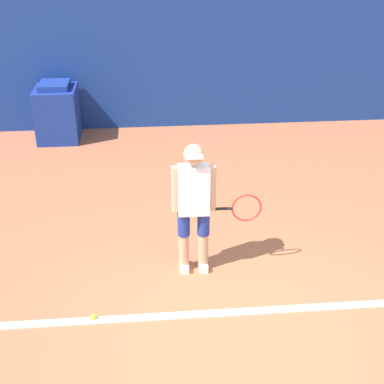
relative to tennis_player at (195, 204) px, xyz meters
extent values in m
plane|color=#B76642|center=(0.37, -1.06, -0.86)|extent=(24.00, 24.00, 0.00)
cube|color=navy|center=(0.37, 4.69, 0.73)|extent=(24.00, 0.10, 3.17)
cube|color=white|center=(0.37, -0.81, -0.85)|extent=(21.60, 0.10, 0.01)
cylinder|color=tan|center=(-0.13, 0.00, -0.62)|extent=(0.12, 0.12, 0.46)
cylinder|color=navy|center=(-0.13, 0.00, -0.25)|extent=(0.14, 0.14, 0.28)
cube|color=white|center=(-0.13, 0.00, -0.82)|extent=(0.10, 0.24, 0.08)
cylinder|color=tan|center=(0.09, 0.00, -0.62)|extent=(0.12, 0.12, 0.46)
cylinder|color=navy|center=(0.09, 0.00, -0.25)|extent=(0.14, 0.14, 0.28)
cube|color=white|center=(0.09, 0.00, -0.82)|extent=(0.10, 0.24, 0.08)
cube|color=white|center=(-0.02, 0.00, 0.17)|extent=(0.34, 0.21, 0.55)
sphere|color=tan|center=(-0.02, 0.00, 0.59)|extent=(0.22, 0.22, 0.22)
cube|color=white|center=(-0.02, -0.10, 0.61)|extent=(0.18, 0.12, 0.02)
cylinder|color=tan|center=(-0.21, 0.00, 0.19)|extent=(0.09, 0.09, 0.52)
cylinder|color=tan|center=(0.18, 0.00, 0.19)|extent=(0.09, 0.09, 0.52)
cylinder|color=black|center=(0.30, -0.01, -0.08)|extent=(0.23, 0.04, 0.03)
torus|color=red|center=(0.57, -0.01, -0.08)|extent=(0.34, 0.03, 0.34)
sphere|color=#D1E533|center=(-1.11, -0.79, -0.82)|extent=(0.07, 0.07, 0.07)
cube|color=navy|center=(-2.07, 4.19, -0.39)|extent=(0.72, 0.79, 0.94)
cube|color=navy|center=(-2.07, 4.19, 0.14)|extent=(0.50, 0.56, 0.10)
camera|label=1|loc=(-0.48, -5.06, 2.82)|focal=50.00mm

